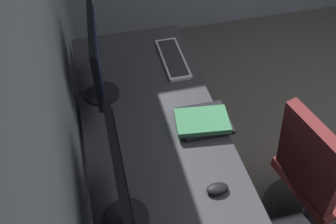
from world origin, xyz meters
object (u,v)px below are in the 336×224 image
Objects in this scene: mouse_main at (217,189)px; office_chair at (315,182)px; monitor_primary at (122,186)px; drawer_pedestal at (142,134)px; keyboard_main at (173,58)px; monitor_secondary at (97,58)px; book_stack_near at (203,121)px.

mouse_main is 0.11× the size of office_chair.
drawer_pedestal is at bearing -14.43° from monitor_primary.
monitor_primary is 1.19m from office_chair.
keyboard_main is at bearing -2.80° from mouse_main.
monitor_secondary is at bearing 114.14° from keyboard_main.
drawer_pedestal is 6.68× the size of mouse_main.
drawer_pedestal is 1.65× the size of keyboard_main.
office_chair reaches higher than keyboard_main.
book_stack_near is at bearing -178.50° from keyboard_main.
mouse_main is 0.70m from office_chair.
mouse_main is at bearing -163.18° from drawer_pedestal.
drawer_pedestal is 0.60m from book_stack_near.
mouse_main is at bearing -151.03° from monitor_secondary.
office_chair is (-0.70, -1.06, -0.54)m from monitor_secondary.
office_chair reaches higher than book_stack_near.
office_chair is at bearing -147.59° from keyboard_main.
monitor_secondary reaches higher than book_stack_near.
drawer_pedestal is 1.29× the size of monitor_primary.
drawer_pedestal is 1.09m from office_chair.
monitor_primary reaches higher than drawer_pedestal.
book_stack_near reaches higher than drawer_pedestal.
monitor_secondary reaches higher than keyboard_main.
monitor_primary is (-0.78, 0.20, 0.64)m from drawer_pedestal.
keyboard_main is 1.12m from office_chair.
office_chair is at bearing -120.78° from book_stack_near.
monitor_secondary is at bearing 53.46° from book_stack_near.
office_chair is at bearing -128.16° from drawer_pedestal.
drawer_pedestal is 2.26× the size of book_stack_near.
monitor_primary is at bearing -179.81° from monitor_secondary.
mouse_main is (-0.74, -0.22, 0.40)m from drawer_pedestal.
mouse_main is (-0.77, -0.43, -0.25)m from monitor_secondary.
book_stack_near is (-0.36, -0.49, -0.24)m from monitor_secondary.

